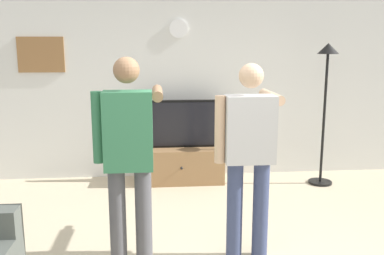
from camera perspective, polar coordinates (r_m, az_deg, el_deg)
name	(u,v)px	position (r m, az deg, el deg)	size (l,w,h in m)	color
back_wall	(183,83)	(6.11, -1.27, 5.96)	(6.40, 0.10, 2.70)	silver
tv_stand	(181,165)	(5.97, -1.56, -5.00)	(1.18, 0.53, 0.49)	#997047
television	(180,124)	(5.88, -1.61, 0.51)	(1.17, 0.07, 0.66)	black
wall_clock	(179,29)	(6.02, -1.82, 13.15)	(0.26, 0.26, 0.03)	white
framed_picture	(41,55)	(6.21, -19.64, 9.22)	(0.62, 0.04, 0.48)	olive
floor_lamp	(326,85)	(5.94, 17.58, 5.49)	(0.32, 0.32, 1.92)	black
person_standing_nearer_lamp	(129,154)	(3.51, -8.47, -3.49)	(0.57, 0.78, 1.81)	#4C4C51
person_standing_nearer_couch	(249,150)	(3.72, 7.66, -3.06)	(0.61, 0.78, 1.75)	#384266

